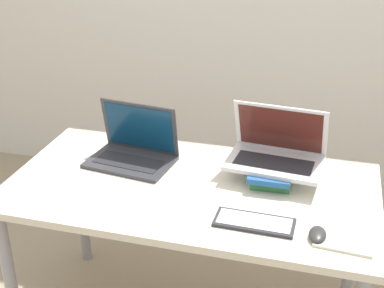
# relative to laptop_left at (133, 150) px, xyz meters

# --- Properties ---
(desk) EXTENTS (1.45, 0.76, 0.73)m
(desk) POSITION_rel_laptop_left_xyz_m (0.29, -0.14, -0.13)
(desk) COLOR beige
(desk) RESTS_ON ground_plane
(laptop_left) EXTENTS (0.38, 0.28, 0.25)m
(laptop_left) POSITION_rel_laptop_left_xyz_m (0.00, 0.00, 0.00)
(laptop_left) COLOR #333338
(laptop_left) RESTS_ON desk
(book_stack) EXTENTS (0.17, 0.28, 0.06)m
(book_stack) POSITION_rel_laptop_left_xyz_m (0.59, 0.01, -0.02)
(book_stack) COLOR #33753D
(book_stack) RESTS_ON desk
(laptop_on_books) EXTENTS (0.39, 0.27, 0.24)m
(laptop_on_books) POSITION_rel_laptop_left_xyz_m (0.60, 0.03, 0.06)
(laptop_on_books) COLOR silver
(laptop_on_books) RESTS_ON book_stack
(wireless_keyboard) EXTENTS (0.28, 0.12, 0.01)m
(wireless_keyboard) POSITION_rel_laptop_left_xyz_m (0.58, -0.34, -0.04)
(wireless_keyboard) COLOR #28282D
(wireless_keyboard) RESTS_ON desk
(mouse) EXTENTS (0.06, 0.10, 0.03)m
(mouse) POSITION_rel_laptop_left_xyz_m (0.79, -0.37, -0.04)
(mouse) COLOR #2D2D2D
(mouse) RESTS_ON desk
(notepad) EXTENTS (0.21, 0.32, 0.01)m
(notepad) POSITION_rel_laptop_left_xyz_m (0.89, -0.28, -0.04)
(notepad) COLOR silver
(notepad) RESTS_ON desk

